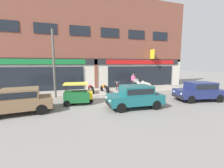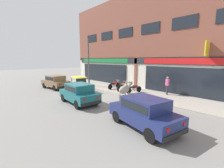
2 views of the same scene
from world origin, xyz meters
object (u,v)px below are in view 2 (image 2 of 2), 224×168
object	(u,v)px
motorcycle_1	(122,87)
car_2	(144,111)
auto_rickshaw	(79,85)
utility_pole	(89,63)
car_0	(79,92)
motorcycle_2	(134,89)
cow	(125,89)
motorcycle_0	(114,85)
pedestrian	(167,84)
car_1	(55,81)

from	to	relation	value
motorcycle_1	car_2	bearing A→B (deg)	-39.91
auto_rickshaw	motorcycle_1	xyz separation A→B (m)	(2.85, 3.20, -0.15)
auto_rickshaw	utility_pole	distance (m)	3.49
car_0	motorcycle_2	distance (m)	5.39
cow	motorcycle_0	world-z (taller)	cow
motorcycle_0	car_0	bearing A→B (deg)	-70.71
pedestrian	motorcycle_2	bearing A→B (deg)	-147.10
car_0	motorcycle_0	xyz separation A→B (m)	(-1.88, 5.38, -0.31)
cow	car_0	bearing A→B (deg)	-130.49
car_0	car_2	distance (m)	5.58
motorcycle_2	auto_rickshaw	bearing A→B (deg)	-142.88
car_2	pedestrian	world-z (taller)	pedestrian
cow	car_1	xyz separation A→B (m)	(-8.98, -1.48, -0.19)
cow	auto_rickshaw	bearing A→B (deg)	-175.03
pedestrian	auto_rickshaw	bearing A→B (deg)	-144.37
car_1	motorcycle_2	size ratio (longest dim) A/B	2.07
auto_rickshaw	pedestrian	xyz separation A→B (m)	(6.72, 4.82, 0.45)
motorcycle_0	pedestrian	size ratio (longest dim) A/B	1.13
motorcycle_1	pedestrian	distance (m)	4.24
car_0	motorcycle_0	world-z (taller)	car_0
auto_rickshaw	motorcycle_2	bearing A→B (deg)	37.12
motorcycle_2	utility_pole	world-z (taller)	utility_pole
motorcycle_1	cow	bearing A→B (deg)	-44.49
motorcycle_1	utility_pole	world-z (taller)	utility_pole
motorcycle_1	utility_pole	xyz separation A→B (m)	(-4.43, -0.96, 2.32)
motorcycle_2	pedestrian	bearing A→B (deg)	32.90
car_2	motorcycle_2	bearing A→B (deg)	132.37
auto_rickshaw	car_0	bearing A→B (deg)	-31.24
car_0	car_1	distance (m)	6.88
car_0	cow	bearing A→B (deg)	49.51
auto_rickshaw	motorcycle_1	world-z (taller)	auto_rickshaw
car_0	auto_rickshaw	size ratio (longest dim) A/B	1.78
car_1	auto_rickshaw	distance (m)	3.52
motorcycle_0	motorcycle_2	world-z (taller)	same
car_0	car_2	bearing A→B (deg)	1.34
auto_rickshaw	motorcycle_1	bearing A→B (deg)	48.35
car_2	motorcycle_1	size ratio (longest dim) A/B	2.11
car_2	utility_pole	bearing A→B (deg)	158.41
car_1	cow	bearing A→B (deg)	9.37
motorcycle_2	car_2	bearing A→B (deg)	-47.63
car_0	car_1	world-z (taller)	same
motorcycle_1	motorcycle_2	size ratio (longest dim) A/B	1.00
utility_pole	car_2	bearing A→B (deg)	-21.59
car_0	pedestrian	distance (m)	7.65
cow	motorcycle_0	bearing A→B (deg)	145.35
cow	car_2	world-z (taller)	cow
pedestrian	utility_pole	xyz separation A→B (m)	(-8.31, -2.58, 1.72)
car_0	motorcycle_2	world-z (taller)	car_0
car_2	auto_rickshaw	bearing A→B (deg)	167.80
motorcycle_0	cow	bearing A→B (deg)	-34.65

